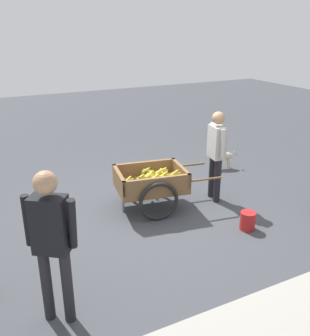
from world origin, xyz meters
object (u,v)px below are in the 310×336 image
Objects in this scene: vendor_person at (216,149)px; dog at (221,156)px; plastic_bucket at (248,221)px; bystander_person at (51,236)px; fruit_cart at (151,184)px.

vendor_person reaches higher than dog.
bystander_person reaches higher than plastic_bucket.
plastic_bucket is at bearing -168.96° from bystander_person.
bystander_person is (4.07, 2.82, 0.72)m from dog.
fruit_cart reaches higher than plastic_bucket.
fruit_cart is 1.13× the size of vendor_person.
dog is 2.35× the size of plastic_bucket.
bystander_person is at bearing 28.26° from vendor_person.
plastic_bucket is at bearing 127.75° from fruit_cart.
bystander_person is (3.08, 1.65, 0.07)m from vendor_person.
vendor_person is at bearing -97.79° from plastic_bucket.
dog is 2.53m from plastic_bucket.
plastic_bucket is at bearing 63.09° from dog.
dog is at bearing -116.91° from plastic_bucket.
bystander_person is at bearing 11.04° from plastic_bucket.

